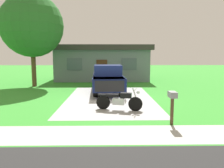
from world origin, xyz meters
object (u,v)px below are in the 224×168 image
object	(u,v)px
shade_tree	(32,26)
neighbor_house	(102,62)
motorcycle	(119,100)
mailbox	(172,99)
pickup_truck	(108,78)

from	to	relation	value
shade_tree	neighbor_house	world-z (taller)	shade_tree
motorcycle	mailbox	world-z (taller)	mailbox
pickup_truck	shade_tree	xyz separation A→B (m)	(-6.01, 2.81, 3.91)
motorcycle	mailbox	xyz separation A→B (m)	(1.86, -2.26, 0.51)
mailbox	shade_tree	distance (m)	13.89
motorcycle	pickup_truck	bearing A→B (deg)	96.24
pickup_truck	mailbox	bearing A→B (deg)	-72.06
pickup_truck	motorcycle	bearing A→B (deg)	-83.76
motorcycle	neighbor_house	xyz separation A→B (m)	(-1.11, 13.01, 1.32)
mailbox	shade_tree	xyz separation A→B (m)	(-8.44, 10.32, 3.89)
pickup_truck	shade_tree	world-z (taller)	shade_tree
mailbox	neighbor_house	bearing A→B (deg)	100.98
shade_tree	neighbor_house	bearing A→B (deg)	42.12
motorcycle	shade_tree	xyz separation A→B (m)	(-6.59, 8.06, 4.39)
mailbox	shade_tree	world-z (taller)	shade_tree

